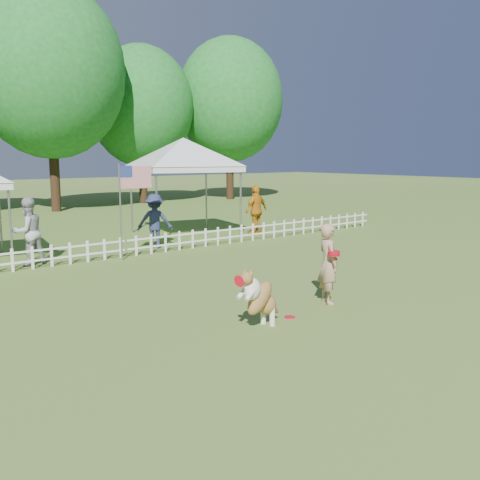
{
  "coord_description": "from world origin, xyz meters",
  "views": [
    {
      "loc": [
        -7.09,
        -6.99,
        2.94
      ],
      "look_at": [
        0.15,
        2.0,
        1.1
      ],
      "focal_mm": 40.0,
      "sensor_mm": 36.0,
      "label": 1
    }
  ],
  "objects_px": {
    "frisbee_on_turf": "(290,317)",
    "spectator_b": "(155,221)",
    "dog": "(260,298)",
    "canopy_tent_right": "(184,188)",
    "spectator_a": "(28,232)",
    "flag_pole": "(121,213)",
    "spectator_c": "(256,210)",
    "handler": "(328,264)"
  },
  "relations": [
    {
      "from": "frisbee_on_turf",
      "to": "spectator_b",
      "type": "bearing_deg",
      "value": 77.13
    },
    {
      "from": "frisbee_on_turf",
      "to": "spectator_a",
      "type": "relative_size",
      "value": 0.11
    },
    {
      "from": "spectator_c",
      "to": "spectator_b",
      "type": "bearing_deg",
      "value": -6.09
    },
    {
      "from": "dog",
      "to": "canopy_tent_right",
      "type": "xyz_separation_m",
      "value": [
        4.89,
        9.91,
        1.21
      ]
    },
    {
      "from": "frisbee_on_turf",
      "to": "spectator_a",
      "type": "distance_m",
      "value": 8.17
    },
    {
      "from": "dog",
      "to": "canopy_tent_right",
      "type": "distance_m",
      "value": 11.12
    },
    {
      "from": "flag_pole",
      "to": "spectator_a",
      "type": "height_order",
      "value": "flag_pole"
    },
    {
      "from": "dog",
      "to": "frisbee_on_turf",
      "type": "distance_m",
      "value": 0.97
    },
    {
      "from": "flag_pole",
      "to": "spectator_c",
      "type": "distance_m",
      "value": 6.26
    },
    {
      "from": "dog",
      "to": "spectator_a",
      "type": "bearing_deg",
      "value": 86.47
    },
    {
      "from": "dog",
      "to": "spectator_b",
      "type": "xyz_separation_m",
      "value": [
        2.64,
        8.15,
        0.33
      ]
    },
    {
      "from": "canopy_tent_right",
      "to": "spectator_c",
      "type": "distance_m",
      "value": 2.78
    },
    {
      "from": "handler",
      "to": "flag_pole",
      "type": "relative_size",
      "value": 0.6
    },
    {
      "from": "frisbee_on_turf",
      "to": "canopy_tent_right",
      "type": "bearing_deg",
      "value": 67.37
    },
    {
      "from": "frisbee_on_turf",
      "to": "spectator_b",
      "type": "relative_size",
      "value": 0.11
    },
    {
      "from": "dog",
      "to": "flag_pole",
      "type": "relative_size",
      "value": 0.4
    },
    {
      "from": "dog",
      "to": "spectator_b",
      "type": "bearing_deg",
      "value": 58.74
    },
    {
      "from": "flag_pole",
      "to": "spectator_a",
      "type": "relative_size",
      "value": 1.48
    },
    {
      "from": "handler",
      "to": "dog",
      "type": "distance_m",
      "value": 2.13
    },
    {
      "from": "spectator_a",
      "to": "spectator_c",
      "type": "height_order",
      "value": "spectator_c"
    },
    {
      "from": "handler",
      "to": "canopy_tent_right",
      "type": "bearing_deg",
      "value": 6.77
    },
    {
      "from": "canopy_tent_right",
      "to": "flag_pole",
      "type": "relative_size",
      "value": 1.29
    },
    {
      "from": "spectator_a",
      "to": "spectator_b",
      "type": "relative_size",
      "value": 1.05
    },
    {
      "from": "frisbee_on_turf",
      "to": "flag_pole",
      "type": "distance_m",
      "value": 6.99
    },
    {
      "from": "canopy_tent_right",
      "to": "flag_pole",
      "type": "height_order",
      "value": "canopy_tent_right"
    },
    {
      "from": "spectator_b",
      "to": "handler",
      "type": "bearing_deg",
      "value": 121.4
    },
    {
      "from": "flag_pole",
      "to": "spectator_b",
      "type": "relative_size",
      "value": 1.56
    },
    {
      "from": "frisbee_on_turf",
      "to": "canopy_tent_right",
      "type": "distance_m",
      "value": 10.76
    },
    {
      "from": "frisbee_on_turf",
      "to": "flag_pole",
      "type": "bearing_deg",
      "value": 89.34
    },
    {
      "from": "dog",
      "to": "spectator_b",
      "type": "height_order",
      "value": "spectator_b"
    },
    {
      "from": "handler",
      "to": "spectator_c",
      "type": "xyz_separation_m",
      "value": [
        4.91,
        7.93,
        0.12
      ]
    },
    {
      "from": "flag_pole",
      "to": "frisbee_on_turf",
      "type": "bearing_deg",
      "value": -88.35
    },
    {
      "from": "dog",
      "to": "spectator_c",
      "type": "bearing_deg",
      "value": 36.51
    },
    {
      "from": "spectator_a",
      "to": "handler",
      "type": "bearing_deg",
      "value": 99.74
    },
    {
      "from": "spectator_a",
      "to": "flag_pole",
      "type": "bearing_deg",
      "value": 142.09
    },
    {
      "from": "dog",
      "to": "spectator_c",
      "type": "relative_size",
      "value": 0.58
    },
    {
      "from": "canopy_tent_right",
      "to": "spectator_b",
      "type": "distance_m",
      "value": 2.99
    },
    {
      "from": "canopy_tent_right",
      "to": "flag_pole",
      "type": "bearing_deg",
      "value": -131.56
    },
    {
      "from": "dog",
      "to": "spectator_b",
      "type": "distance_m",
      "value": 8.57
    },
    {
      "from": "spectator_a",
      "to": "spectator_b",
      "type": "xyz_separation_m",
      "value": [
        4.01,
        0.23,
        -0.05
      ]
    },
    {
      "from": "frisbee_on_turf",
      "to": "spectator_c",
      "type": "height_order",
      "value": "spectator_c"
    },
    {
      "from": "handler",
      "to": "spectator_a",
      "type": "bearing_deg",
      "value": 47.62
    }
  ]
}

